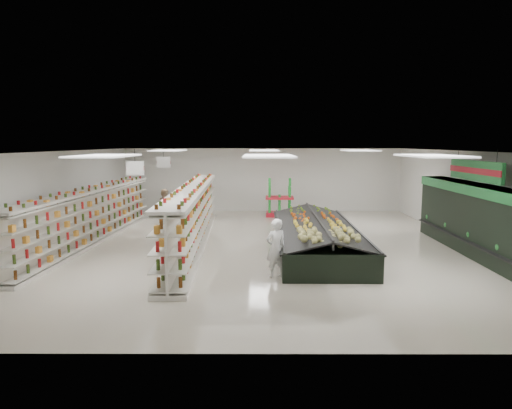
{
  "coord_description": "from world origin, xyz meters",
  "views": [
    {
      "loc": [
        -0.27,
        -15.16,
        3.47
      ],
      "look_at": [
        -0.32,
        0.8,
        1.31
      ],
      "focal_mm": 32.0,
      "sensor_mm": 36.0,
      "label": 1
    }
  ],
  "objects_px": {
    "produce_island": "(317,235)",
    "shopper_main": "(276,248)",
    "soda_endcap": "(280,199)",
    "shopper_background": "(166,207)",
    "gondola_left": "(91,218)",
    "gondola_center": "(193,218)"
  },
  "relations": [
    {
      "from": "produce_island",
      "to": "shopper_background",
      "type": "distance_m",
      "value": 7.51
    },
    {
      "from": "gondola_center",
      "to": "soda_endcap",
      "type": "relative_size",
      "value": 6.86
    },
    {
      "from": "gondola_left",
      "to": "produce_island",
      "type": "bearing_deg",
      "value": -5.32
    },
    {
      "from": "soda_endcap",
      "to": "shopper_main",
      "type": "relative_size",
      "value": 1.09
    },
    {
      "from": "soda_endcap",
      "to": "shopper_background",
      "type": "bearing_deg",
      "value": -156.1
    },
    {
      "from": "gondola_left",
      "to": "gondola_center",
      "type": "height_order",
      "value": "gondola_center"
    },
    {
      "from": "shopper_background",
      "to": "gondola_left",
      "type": "bearing_deg",
      "value": 168.17
    },
    {
      "from": "gondola_center",
      "to": "produce_island",
      "type": "distance_m",
      "value": 4.24
    },
    {
      "from": "produce_island",
      "to": "soda_endcap",
      "type": "height_order",
      "value": "soda_endcap"
    },
    {
      "from": "shopper_main",
      "to": "shopper_background",
      "type": "relative_size",
      "value": 1.01
    },
    {
      "from": "produce_island",
      "to": "shopper_main",
      "type": "xyz_separation_m",
      "value": [
        -1.46,
        -3.08,
        0.28
      ]
    },
    {
      "from": "produce_island",
      "to": "shopper_main",
      "type": "relative_size",
      "value": 4.75
    },
    {
      "from": "gondola_center",
      "to": "soda_endcap",
      "type": "height_order",
      "value": "gondola_center"
    },
    {
      "from": "produce_island",
      "to": "shopper_background",
      "type": "height_order",
      "value": "shopper_background"
    },
    {
      "from": "produce_island",
      "to": "shopper_background",
      "type": "relative_size",
      "value": 4.81
    },
    {
      "from": "gondola_center",
      "to": "shopper_main",
      "type": "xyz_separation_m",
      "value": [
        2.68,
        -3.92,
        -0.14
      ]
    },
    {
      "from": "gondola_left",
      "to": "gondola_center",
      "type": "distance_m",
      "value": 3.66
    },
    {
      "from": "produce_island",
      "to": "soda_endcap",
      "type": "relative_size",
      "value": 4.36
    },
    {
      "from": "soda_endcap",
      "to": "shopper_background",
      "type": "xyz_separation_m",
      "value": [
        -4.98,
        -2.21,
        -0.05
      ]
    },
    {
      "from": "soda_endcap",
      "to": "shopper_main",
      "type": "height_order",
      "value": "soda_endcap"
    },
    {
      "from": "gondola_left",
      "to": "shopper_main",
      "type": "distance_m",
      "value": 7.6
    },
    {
      "from": "gondola_left",
      "to": "shopper_main",
      "type": "xyz_separation_m",
      "value": [
        6.33,
        -4.21,
        -0.08
      ]
    }
  ]
}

